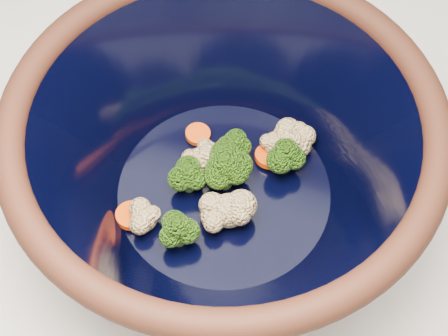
% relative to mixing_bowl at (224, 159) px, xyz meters
% --- Properties ---
extents(mixing_bowl, '(0.48, 0.48, 0.17)m').
position_rel_mixing_bowl_xyz_m(mixing_bowl, '(0.00, 0.00, 0.00)').
color(mixing_bowl, black).
rests_on(mixing_bowl, counter).
extents(vegetable_pile, '(0.16, 0.17, 0.06)m').
position_rel_mixing_bowl_xyz_m(vegetable_pile, '(0.00, 0.01, -0.03)').
color(vegetable_pile, '#608442').
rests_on(vegetable_pile, mixing_bowl).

